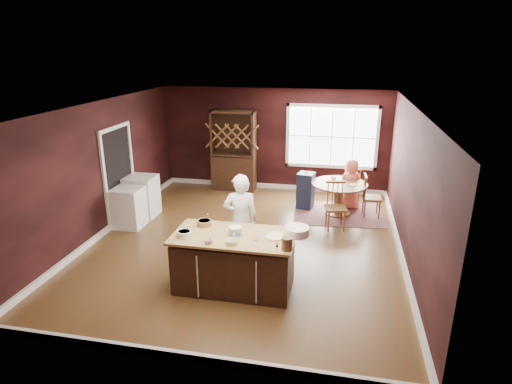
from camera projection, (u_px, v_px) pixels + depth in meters
The scene contains 28 objects.
room_shell at pixel (245, 178), 8.13m from camera, with size 7.00×7.00×7.00m.
window at pixel (332, 137), 11.02m from camera, with size 2.36×0.10×1.66m, color white, non-canonical shape.
doorway at pixel (119, 176), 9.35m from camera, with size 0.08×1.26×2.13m, color white, non-canonical shape.
kitchen_island at pixel (234, 262), 6.85m from camera, with size 1.92×1.00×0.92m.
dining_table at pixel (339, 192), 9.83m from camera, with size 1.27×1.27×0.75m.
baker at pixel (241, 220), 7.47m from camera, with size 0.61×0.40×1.68m, color white.
layer_cake at pixel (235, 231), 6.71m from camera, with size 0.29×0.29×0.12m, color silver, non-canonical shape.
bowl_blue at pixel (184, 234), 6.63m from camera, with size 0.23×0.23×0.09m, color white.
bowl_yellow at pixel (204, 223), 7.03m from camera, with size 0.24×0.24×0.09m, color #A6794A.
bowl_pink at pixel (208, 242), 6.41m from camera, with size 0.14×0.14×0.05m, color white.
bowl_olive at pixel (231, 242), 6.38m from camera, with size 0.17×0.17×0.06m, color beige.
drinking_glass at pixel (256, 235), 6.49m from camera, with size 0.08×0.08×0.16m, color white.
dinner_plate at pixel (275, 237), 6.61m from camera, with size 0.30×0.30×0.02m, color beige.
white_tub at pixel (297, 231), 6.67m from camera, with size 0.39×0.39×0.13m, color white.
stoneware_crock at pixel (287, 244), 6.18m from camera, with size 0.16×0.16×0.19m, color brown.
toy_figurine at pixel (277, 245), 6.28m from camera, with size 0.04×0.04×0.07m, color gold, non-canonical shape.
rug at pixel (338, 213), 10.00m from camera, with size 2.03×1.57×0.01m, color brown.
chair_east at pixel (372, 196), 9.69m from camera, with size 0.42×0.40×1.00m, color brown, non-canonical shape.
chair_south at pixel (336, 206), 9.03m from camera, with size 0.43×0.41×1.03m, color brown, non-canonical shape.
chair_north at pixel (351, 185), 10.53m from camera, with size 0.39×0.37×0.93m, color brown, non-canonical shape.
seated_woman at pixel (351, 184), 10.15m from camera, with size 0.60×0.39×1.22m, color #EA7666.
high_chair at pixel (306, 190), 10.23m from camera, with size 0.37×0.37×0.91m, color #1C2742, non-canonical shape.
toddler at pixel (308, 175), 10.20m from camera, with size 0.18×0.14×0.26m, color #8CA5BF, non-canonical shape.
table_plate at pixel (352, 185), 9.62m from camera, with size 0.20×0.20×0.02m, color beige.
table_cup at pixel (333, 179), 9.92m from camera, with size 0.12×0.12×0.09m, color silver.
hutch at pixel (234, 151), 11.40m from camera, with size 1.17×0.49×2.14m, color #442B19.
washer at pixel (129, 207), 9.18m from camera, with size 0.60×0.58×0.87m, color silver.
dryer at pixel (142, 196), 9.76m from camera, with size 0.65×0.62×0.94m, color white.
Camera 1 is at (1.74, -7.58, 3.73)m, focal length 30.00 mm.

